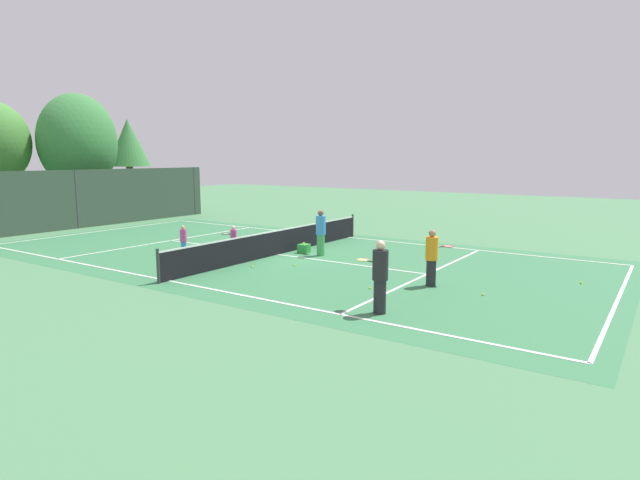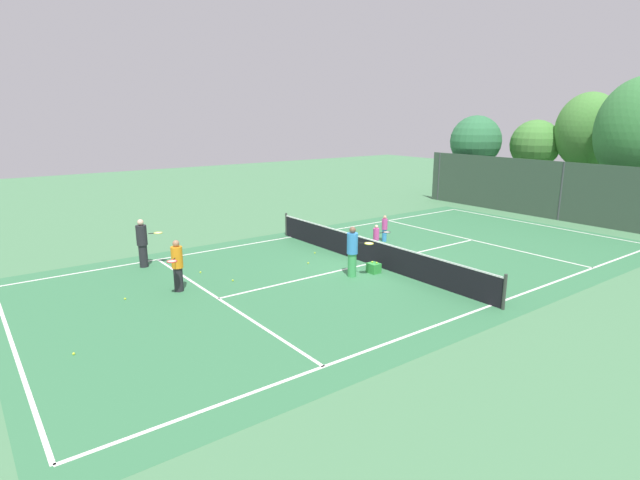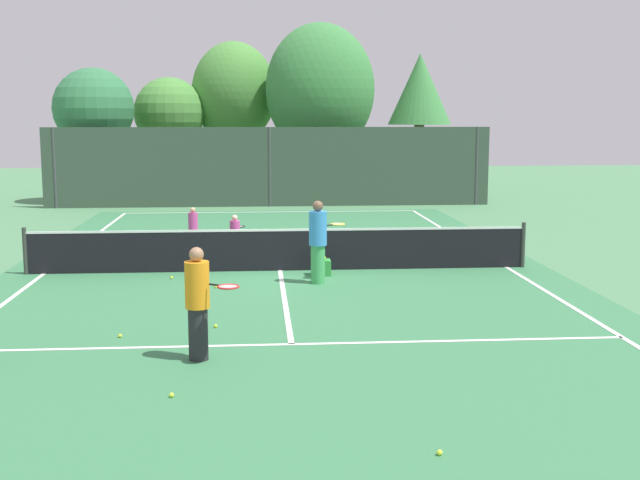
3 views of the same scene
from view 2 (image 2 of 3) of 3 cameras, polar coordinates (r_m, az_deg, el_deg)
The scene contains 19 objects.
ground_plane at distance 19.62m, azimuth 5.62°, elevation -2.71°, with size 80.00×80.00×0.00m, color #4C8456.
court_surface at distance 19.62m, azimuth 5.62°, elevation -2.71°, with size 13.00×25.00×0.01m.
tennis_net at distance 19.48m, azimuth 5.65°, elevation -1.28°, with size 11.90×0.10×1.10m.
perimeter_fence at distance 30.36m, azimuth 25.74°, elevation 5.01°, with size 18.00×0.12×3.20m.
tree_0 at distance 35.74m, azimuth 17.28°, elevation 10.65°, with size 3.36×3.36×5.63m.
tree_3 at distance 35.53m, azimuth 28.17°, elevation 10.88°, with size 3.87×3.65×7.02m.
tree_4 at distance 36.20m, azimuth 23.27°, elevation 9.91°, with size 3.17×3.17×5.36m.
player_0 at distance 23.03m, azimuth 7.35°, elevation 1.34°, with size 0.26×0.26×1.21m.
player_1 at distance 21.14m, azimuth 6.47°, elevation 0.23°, with size 0.41×0.84×1.19m.
player_2 at distance 17.80m, azimuth 3.72°, elevation -1.27°, with size 0.90×0.79×1.83m.
player_3 at distance 16.93m, azimuth -15.92°, elevation -2.77°, with size 0.89×0.76×1.73m.
player_4 at distance 20.05m, azimuth -19.54°, elevation -0.28°, with size 0.55×0.98×1.85m.
ball_crate at distance 18.50m, azimuth 6.13°, elevation -3.17°, with size 0.43×0.39×0.43m.
tennis_ball_0 at distance 18.90m, azimuth -13.44°, elevation -3.59°, with size 0.07×0.07×0.07m, color #CCE533.
tennis_ball_1 at distance 17.76m, azimuth -9.89°, elevation -4.55°, with size 0.07×0.07×0.07m, color #CCE533.
tennis_ball_2 at distance 20.95m, azimuth -0.60°, elevation -1.47°, with size 0.07×0.07×0.07m, color #CCE533.
tennis_ball_3 at distance 19.52m, azimuth -1.36°, elevation -2.63°, with size 0.07×0.07×0.07m, color #CCE533.
tennis_ball_4 at distance 16.95m, azimuth -21.29°, elevation -6.24°, with size 0.07×0.07×0.07m, color #CCE533.
tennis_ball_5 at distance 13.74m, azimuth -26.22°, elevation -11.52°, with size 0.07×0.07×0.07m, color #CCE533.
Camera 2 is at (13.83, -12.73, 5.62)m, focal length 28.14 mm.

